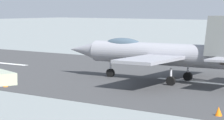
# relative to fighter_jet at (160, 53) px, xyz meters

# --- Properties ---
(ground_plane) EXTENTS (400.00, 400.00, 0.00)m
(ground_plane) POSITION_rel_fighter_jet_xyz_m (-2.70, -1.60, -2.40)
(ground_plane) COLOR gray
(runway_strip) EXTENTS (240.00, 26.00, 0.02)m
(runway_strip) POSITION_rel_fighter_jet_xyz_m (-2.72, -1.60, -2.39)
(runway_strip) COLOR #3A3B3C
(runway_strip) RESTS_ON ground
(fighter_jet) EXTENTS (17.83, 13.39, 5.60)m
(fighter_jet) POSITION_rel_fighter_jet_xyz_m (0.00, 0.00, 0.00)
(fighter_jet) COLOR gray
(fighter_jet) RESTS_ON ground
(marker_cone_near) EXTENTS (0.44, 0.44, 0.55)m
(marker_cone_near) POSITION_rel_fighter_jet_xyz_m (-10.16, 9.96, -2.13)
(marker_cone_near) COLOR orange
(marker_cone_near) RESTS_ON ground
(marker_cone_mid) EXTENTS (0.44, 0.44, 0.55)m
(marker_cone_mid) POSITION_rel_fighter_jet_xyz_m (8.09, 9.96, -2.13)
(marker_cone_mid) COLOR orange
(marker_cone_mid) RESTS_ON ground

